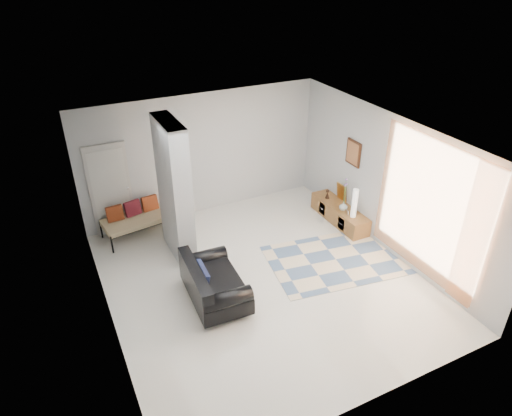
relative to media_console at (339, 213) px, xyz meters
name	(u,v)px	position (x,y,z in m)	size (l,w,h in m)	color
floor	(263,280)	(-2.52, -1.12, -0.21)	(6.00, 6.00, 0.00)	silver
ceiling	(264,140)	(-2.52, -1.12, 2.59)	(6.00, 6.00, 0.00)	white
wall_back	(203,155)	(-2.52, 1.88, 1.19)	(6.00, 6.00, 0.00)	#B8BBBD
wall_front	(376,329)	(-2.52, -4.12, 1.19)	(6.00, 6.00, 0.00)	#B8BBBD
wall_left	(101,258)	(-5.27, -1.12, 1.19)	(6.00, 6.00, 0.00)	#B8BBBD
wall_right	(388,184)	(0.23, -1.12, 1.19)	(6.00, 6.00, 0.00)	#B8BBBD
partition_column	(174,191)	(-3.62, 0.48, 1.19)	(0.35, 1.20, 2.80)	#9A9FA1
hallway_door	(110,190)	(-4.62, 1.84, 0.81)	(0.85, 0.06, 2.04)	beige
curtain	(429,209)	(0.15, -2.27, 1.24)	(2.55, 2.55, 0.00)	#F98A41
wall_art	(353,153)	(0.20, 0.00, 1.44)	(0.04, 0.45, 0.55)	#3D1F10
media_console	(339,213)	(0.00, 0.00, 0.00)	(0.45, 1.68, 0.80)	brown
loveseat	(212,284)	(-3.57, -1.22, 0.15)	(0.96, 1.56, 0.76)	silver
daybed	(141,216)	(-4.13, 1.50, 0.21)	(1.78, 0.95, 0.77)	black
area_rug	(336,260)	(-0.92, -1.20, -0.20)	(2.64, 1.76, 0.01)	beige
cylinder_lamp	(354,203)	(-0.02, -0.49, 0.52)	(0.12, 0.12, 0.65)	beige
bronze_figurine	(328,194)	(-0.05, 0.45, 0.30)	(0.11, 0.11, 0.22)	#301E15
vase	(343,206)	(-0.05, -0.17, 0.29)	(0.19, 0.19, 0.20)	silver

